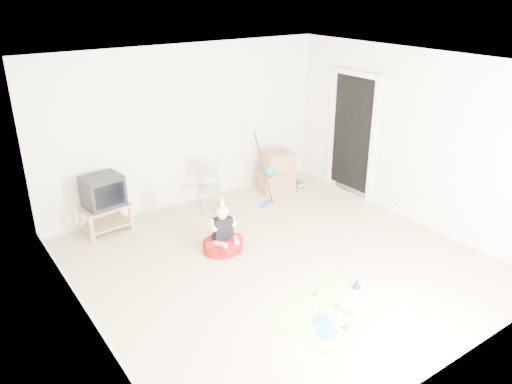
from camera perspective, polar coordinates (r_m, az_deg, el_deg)
ground at (r=6.76m, az=2.67°, el=-7.95°), size 5.00×5.00×0.00m
doorway_recess at (r=8.71m, az=10.98°, el=6.25°), size 0.02×0.90×2.05m
tv_stand at (r=7.73m, az=-16.77°, el=-2.66°), size 0.71×0.48×0.42m
crt_tv at (r=7.57m, az=-17.11°, el=0.09°), size 0.59×0.51×0.46m
folding_chair at (r=8.04m, az=-5.38°, el=0.44°), size 0.47×0.46×0.82m
cardboard_boxes at (r=8.82m, az=2.42°, el=2.17°), size 0.65×0.54×0.71m
floor_mop at (r=8.29m, az=1.19°, el=0.21°), size 0.32×0.39×1.20m
book_pile at (r=9.13m, az=4.70°, el=0.91°), size 0.25×0.29×0.11m
seated_woman at (r=6.93m, az=-3.80°, el=-5.38°), size 0.63×0.63×0.83m
party_mat at (r=5.91m, az=8.57°, el=-13.25°), size 1.44×1.16×0.01m
birthday_cake at (r=5.96m, az=11.19°, el=-12.63°), size 0.34×0.29×0.15m
blue_plate_near at (r=5.74m, az=7.54°, el=-14.27°), size 0.22×0.22×0.01m
blue_plate_far at (r=5.58m, az=8.16°, el=-15.57°), size 0.32×0.32×0.01m
orange_cup_near at (r=6.10m, az=7.00°, el=-11.44°), size 0.08×0.08×0.07m
orange_cup_far at (r=5.64m, az=10.40°, el=-14.84°), size 0.07×0.07×0.07m
blue_party_hat at (r=6.29m, az=11.45°, el=-10.12°), size 0.14×0.14×0.15m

